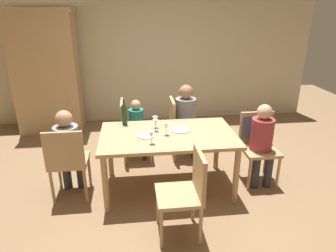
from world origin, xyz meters
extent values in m
plane|color=#846647|center=(0.00, 0.00, 0.00)|extent=(10.00, 10.00, 0.00)
cube|color=beige|center=(0.00, 2.69, 1.35)|extent=(6.40, 0.12, 2.70)
cube|color=tan|center=(-1.92, 2.24, 1.05)|extent=(1.10, 0.56, 2.10)
cube|color=tan|center=(-1.92, 2.24, 2.14)|extent=(1.18, 0.62, 0.08)
cube|color=tan|center=(0.00, 0.00, 0.74)|extent=(1.64, 0.98, 0.04)
cylinder|color=tan|center=(-0.75, -0.42, 0.36)|extent=(0.07, 0.07, 0.72)
cylinder|color=tan|center=(0.75, -0.42, 0.36)|extent=(0.07, 0.07, 0.72)
cylinder|color=tan|center=(-0.75, 0.42, 0.36)|extent=(0.07, 0.07, 0.72)
cylinder|color=tan|center=(0.75, 0.42, 0.36)|extent=(0.07, 0.07, 0.72)
cylinder|color=tan|center=(1.39, -0.19, 0.22)|extent=(0.04, 0.04, 0.44)
cylinder|color=tan|center=(1.01, -0.19, 0.22)|extent=(0.04, 0.04, 0.44)
cylinder|color=tan|center=(1.39, 0.19, 0.22)|extent=(0.04, 0.04, 0.44)
cylinder|color=tan|center=(1.01, 0.19, 0.22)|extent=(0.04, 0.04, 0.44)
cube|color=tan|center=(1.20, 0.00, 0.46)|extent=(0.44, 0.44, 0.04)
cube|color=tan|center=(1.20, 0.20, 0.70)|extent=(0.44, 0.04, 0.44)
cube|color=#4C5B75|center=(1.20, 0.20, 0.72)|extent=(0.40, 0.07, 0.31)
cylinder|color=tan|center=(0.56, 1.06, 0.22)|extent=(0.04, 0.04, 0.44)
cylinder|color=tan|center=(0.56, 0.68, 0.22)|extent=(0.04, 0.04, 0.44)
cylinder|color=tan|center=(0.18, 1.06, 0.22)|extent=(0.04, 0.04, 0.44)
cylinder|color=tan|center=(0.18, 0.68, 0.22)|extent=(0.04, 0.04, 0.44)
cube|color=tan|center=(0.37, 0.87, 0.46)|extent=(0.44, 0.44, 0.04)
cube|color=tan|center=(0.17, 0.87, 0.70)|extent=(0.04, 0.44, 0.44)
cylinder|color=tan|center=(-1.39, 0.19, 0.22)|extent=(0.04, 0.04, 0.44)
cylinder|color=tan|center=(-1.01, 0.19, 0.22)|extent=(0.04, 0.04, 0.44)
cylinder|color=tan|center=(-1.39, -0.19, 0.22)|extent=(0.04, 0.04, 0.44)
cylinder|color=tan|center=(-1.01, -0.19, 0.22)|extent=(0.04, 0.04, 0.44)
cube|color=tan|center=(-1.20, 0.00, 0.46)|extent=(0.44, 0.44, 0.04)
cube|color=tan|center=(-1.20, -0.20, 0.70)|extent=(0.44, 0.04, 0.44)
cylinder|color=tan|center=(-0.18, 1.06, 0.22)|extent=(0.04, 0.04, 0.44)
cylinder|color=tan|center=(-0.18, 0.68, 0.22)|extent=(0.04, 0.04, 0.44)
cylinder|color=tan|center=(-0.56, 1.06, 0.22)|extent=(0.04, 0.04, 0.44)
cylinder|color=tan|center=(-0.56, 0.68, 0.22)|extent=(0.04, 0.04, 0.44)
cube|color=tan|center=(-0.37, 0.87, 0.46)|extent=(0.44, 0.44, 0.04)
cube|color=tan|center=(-0.57, 0.87, 0.70)|extent=(0.04, 0.44, 0.44)
cylinder|color=tan|center=(-0.19, -1.06, 0.22)|extent=(0.04, 0.04, 0.44)
cylinder|color=tan|center=(-0.19, -0.68, 0.22)|extent=(0.04, 0.04, 0.44)
cylinder|color=tan|center=(0.19, -1.06, 0.22)|extent=(0.04, 0.04, 0.44)
cylinder|color=tan|center=(0.19, -0.68, 0.22)|extent=(0.04, 0.04, 0.44)
cube|color=tan|center=(0.00, -0.87, 0.46)|extent=(0.44, 0.44, 0.04)
cube|color=tan|center=(0.20, -0.87, 0.70)|extent=(0.04, 0.44, 0.44)
cylinder|color=#33333D|center=(1.28, -0.13, 0.23)|extent=(0.10, 0.10, 0.46)
cylinder|color=#33333D|center=(1.11, -0.13, 0.23)|extent=(0.10, 0.10, 0.46)
cylinder|color=#9E383D|center=(1.20, 0.00, 0.68)|extent=(0.28, 0.28, 0.43)
sphere|color=tan|center=(1.20, 0.00, 0.99)|extent=(0.19, 0.19, 0.19)
cylinder|color=#33333D|center=(0.51, 0.96, 0.23)|extent=(0.11, 0.11, 0.46)
cylinder|color=#33333D|center=(0.51, 0.78, 0.23)|extent=(0.11, 0.11, 0.46)
cylinder|color=gray|center=(0.37, 0.87, 0.70)|extent=(0.31, 0.31, 0.47)
sphere|color=#996B4C|center=(0.37, 0.87, 1.03)|extent=(0.21, 0.21, 0.21)
cylinder|color=#33333D|center=(-1.29, 0.14, 0.23)|extent=(0.11, 0.11, 0.46)
cylinder|color=#33333D|center=(-1.11, 0.14, 0.23)|extent=(0.11, 0.11, 0.46)
cylinder|color=gray|center=(-1.20, 0.00, 0.68)|extent=(0.29, 0.29, 0.45)
sphere|color=tan|center=(-1.20, 0.00, 1.00)|extent=(0.19, 0.19, 0.19)
cylinder|color=#33333D|center=(-0.27, 0.93, 0.23)|extent=(0.08, 0.08, 0.46)
cylinder|color=#33333D|center=(-0.27, 0.80, 0.23)|extent=(0.08, 0.08, 0.46)
cylinder|color=teal|center=(-0.37, 0.87, 0.63)|extent=(0.22, 0.22, 0.33)
sphere|color=tan|center=(-0.37, 0.87, 0.86)|extent=(0.14, 0.14, 0.14)
cylinder|color=#19381E|center=(-0.52, 0.37, 0.87)|extent=(0.07, 0.07, 0.23)
sphere|color=#19381E|center=(-0.52, 0.37, 1.00)|extent=(0.07, 0.07, 0.07)
cylinder|color=#19381E|center=(-0.52, 0.37, 1.06)|extent=(0.03, 0.03, 0.09)
cylinder|color=silver|center=(-0.03, -0.03, 0.76)|extent=(0.06, 0.06, 0.00)
cylinder|color=silver|center=(-0.03, -0.03, 0.79)|extent=(0.01, 0.01, 0.07)
cone|color=silver|center=(-0.03, -0.03, 0.87)|extent=(0.07, 0.07, 0.07)
cylinder|color=silver|center=(-0.14, 0.22, 0.76)|extent=(0.06, 0.06, 0.00)
cylinder|color=silver|center=(-0.14, 0.22, 0.79)|extent=(0.01, 0.01, 0.07)
cone|color=silver|center=(-0.14, 0.22, 0.87)|extent=(0.07, 0.07, 0.07)
cylinder|color=silver|center=(-0.14, 0.11, 0.76)|extent=(0.06, 0.06, 0.00)
cylinder|color=silver|center=(-0.14, 0.11, 0.79)|extent=(0.01, 0.01, 0.07)
cone|color=silver|center=(-0.14, 0.11, 0.87)|extent=(0.07, 0.07, 0.07)
cylinder|color=silver|center=(-0.22, -0.26, 0.76)|extent=(0.06, 0.06, 0.00)
cylinder|color=silver|center=(-0.22, -0.26, 0.79)|extent=(0.01, 0.01, 0.07)
cone|color=silver|center=(-0.22, -0.26, 0.87)|extent=(0.07, 0.07, 0.07)
cylinder|color=white|center=(-0.27, -0.04, 0.76)|extent=(0.22, 0.22, 0.01)
cylinder|color=white|center=(0.16, 0.08, 0.76)|extent=(0.23, 0.23, 0.01)
camera|label=1|loc=(-0.40, -3.35, 2.19)|focal=32.30mm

